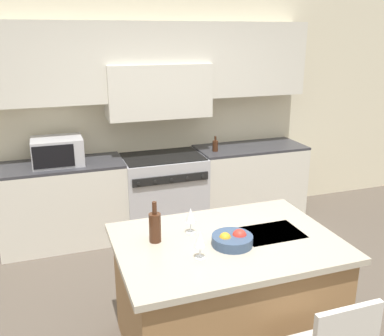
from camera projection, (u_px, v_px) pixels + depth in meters
The scene contains 11 objects.
ground_plane at pixel (229, 328), 3.46m from camera, with size 10.00×10.00×0.00m, color brown.
back_cabinetry at pixel (155, 94), 4.98m from camera, with size 10.00×0.46×2.70m.
back_counter at pixel (163, 192), 5.11m from camera, with size 3.63×0.62×0.93m.
range_stove at pixel (163, 193), 5.09m from camera, with size 0.94×0.70×0.91m.
microwave at pixel (57, 151), 4.56m from camera, with size 0.53×0.43×0.29m.
kitchen_island at pixel (226, 294), 3.14m from camera, with size 1.55×1.10×0.89m.
wine_bottle at pixel (155, 227), 2.95m from camera, with size 0.08×0.08×0.30m.
wine_glass_near at pixel (200, 240), 2.73m from camera, with size 0.07×0.07×0.20m.
wine_glass_far at pixel (191, 216), 3.08m from camera, with size 0.07×0.07×0.20m.
fruit_bowl at pixel (233, 240), 2.93m from camera, with size 0.28×0.28×0.11m.
oil_bottle_on_counter at pixel (215, 146), 5.08m from camera, with size 0.07×0.07×0.18m.
Camera 1 is at (-1.23, -2.64, 2.28)m, focal length 40.00 mm.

